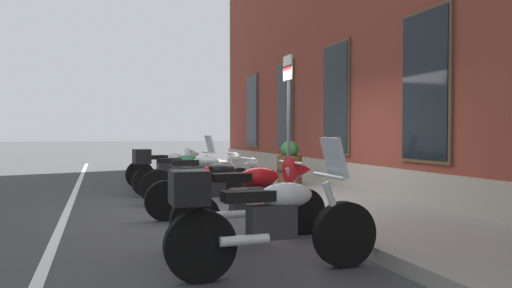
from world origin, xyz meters
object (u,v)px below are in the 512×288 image
at_px(motorcycle_white_sport, 171,165).
at_px(motorcycle_red_sport, 258,194).
at_px(motorcycle_silver_touring, 265,218).
at_px(barrel_planter, 289,166).
at_px(motorcycle_grey_naked, 201,178).
at_px(motorcycle_black_naked, 215,188).
at_px(motorcycle_green_touring, 176,170).
at_px(parking_sign, 288,106).

xyz_separation_m(motorcycle_white_sport, motorcycle_red_sport, (6.01, 0.21, 0.02)).
bearing_deg(motorcycle_silver_touring, barrel_planter, 155.27).
relative_size(motorcycle_grey_naked, barrel_planter, 2.20).
height_order(motorcycle_black_naked, motorcycle_red_sport, motorcycle_red_sport).
bearing_deg(motorcycle_green_touring, barrel_planter, 83.12).
bearing_deg(motorcycle_red_sport, motorcycle_silver_touring, -16.29).
bearing_deg(motorcycle_grey_naked, motorcycle_silver_touring, -4.36).
xyz_separation_m(motorcycle_green_touring, motorcycle_silver_touring, (5.94, -0.10, 0.00)).
xyz_separation_m(motorcycle_red_sport, motorcycle_silver_touring, (1.46, -0.43, -0.02)).
bearing_deg(motorcycle_green_touring, motorcycle_white_sport, 175.83).
distance_m(motorcycle_grey_naked, motorcycle_silver_touring, 4.53).
height_order(motorcycle_white_sport, motorcycle_black_naked, motorcycle_white_sport).
distance_m(motorcycle_green_touring, motorcycle_grey_naked, 1.45).
xyz_separation_m(motorcycle_green_touring, barrel_planter, (0.30, 2.49, 0.06)).
distance_m(motorcycle_red_sport, parking_sign, 2.87).
bearing_deg(motorcycle_silver_touring, motorcycle_red_sport, 163.71).
xyz_separation_m(motorcycle_black_naked, parking_sign, (-0.58, 1.49, 1.35)).
height_order(motorcycle_red_sport, parking_sign, parking_sign).
distance_m(motorcycle_black_naked, motorcycle_silver_touring, 3.11).
bearing_deg(barrel_planter, motorcycle_black_naked, -42.55).
bearing_deg(motorcycle_silver_touring, motorcycle_white_sport, 178.37).
distance_m(motorcycle_grey_naked, barrel_planter, 2.52).
xyz_separation_m(motorcycle_grey_naked, motorcycle_red_sport, (3.05, 0.08, 0.08)).
height_order(motorcycle_grey_naked, motorcycle_red_sport, motorcycle_red_sport).
relative_size(motorcycle_black_naked, parking_sign, 0.83).
xyz_separation_m(motorcycle_green_touring, motorcycle_grey_naked, (1.42, 0.24, -0.05)).
bearing_deg(motorcycle_red_sport, parking_sign, 149.13).
relative_size(motorcycle_white_sport, barrel_planter, 2.05).
height_order(motorcycle_green_touring, parking_sign, parking_sign).
distance_m(motorcycle_green_touring, motorcycle_black_naked, 2.85).
height_order(motorcycle_white_sport, motorcycle_grey_naked, motorcycle_white_sport).
bearing_deg(parking_sign, barrel_planter, 156.68).
relative_size(motorcycle_grey_naked, parking_sign, 0.85).
bearing_deg(motorcycle_white_sport, motorcycle_green_touring, -4.17).
relative_size(motorcycle_white_sport, motorcycle_black_naked, 0.96).
xyz_separation_m(motorcycle_black_naked, motorcycle_silver_touring, (3.09, -0.26, 0.07)).
relative_size(motorcycle_green_touring, barrel_planter, 2.12).
bearing_deg(motorcycle_red_sport, motorcycle_white_sport, -177.96).
distance_m(motorcycle_white_sport, motorcycle_silver_touring, 7.48).
distance_m(motorcycle_white_sport, parking_sign, 4.29).
bearing_deg(motorcycle_green_touring, motorcycle_grey_naked, 9.68).
bearing_deg(parking_sign, motorcycle_black_naked, -68.72).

